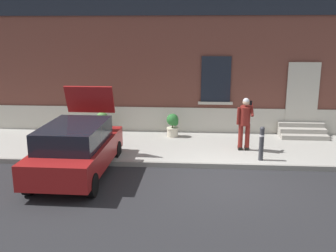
% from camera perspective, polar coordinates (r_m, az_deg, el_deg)
% --- Properties ---
extents(ground_plane, '(80.00, 80.00, 0.00)m').
position_cam_1_polar(ground_plane, '(10.64, 7.98, -7.98)').
color(ground_plane, '#232326').
extents(sidewalk, '(24.00, 3.60, 0.15)m').
position_cam_1_polar(sidewalk, '(13.26, 7.22, -3.18)').
color(sidewalk, '#99968E').
rests_on(sidewalk, ground).
extents(curb_edge, '(24.00, 0.12, 0.15)m').
position_cam_1_polar(curb_edge, '(11.50, 7.70, -5.89)').
color(curb_edge, gray).
rests_on(curb_edge, ground).
extents(building_facade, '(24.00, 1.52, 7.50)m').
position_cam_1_polar(building_facade, '(15.17, 7.19, 12.96)').
color(building_facade, brown).
rests_on(building_facade, ground).
extents(entrance_stoop, '(1.68, 0.96, 0.48)m').
position_cam_1_polar(entrance_stoop, '(15.07, 19.23, -0.75)').
color(entrance_stoop, '#9E998E').
rests_on(entrance_stoop, sidewalk).
extents(hatchback_car_red, '(1.84, 4.09, 2.34)m').
position_cam_1_polar(hatchback_car_red, '(10.94, -13.40, -3.19)').
color(hatchback_car_red, maroon).
rests_on(hatchback_car_red, ground).
extents(bollard_near_person, '(0.15, 0.15, 1.04)m').
position_cam_1_polar(bollard_near_person, '(11.84, 13.72, -2.34)').
color(bollard_near_person, '#333338').
rests_on(bollard_near_person, sidewalk).
extents(person_on_phone, '(0.51, 0.50, 1.75)m').
position_cam_1_polar(person_on_phone, '(12.59, 11.33, 0.80)').
color(person_on_phone, maroon).
rests_on(person_on_phone, sidewalk).
extents(planter_olive, '(0.44, 0.44, 0.86)m').
position_cam_1_polar(planter_olive, '(14.64, -9.69, 0.50)').
color(planter_olive, '#606B38').
rests_on(planter_olive, sidewalk).
extents(planter_cream, '(0.44, 0.44, 0.86)m').
position_cam_1_polar(planter_cream, '(14.13, 0.71, 0.22)').
color(planter_cream, beige).
rests_on(planter_cream, sidewalk).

